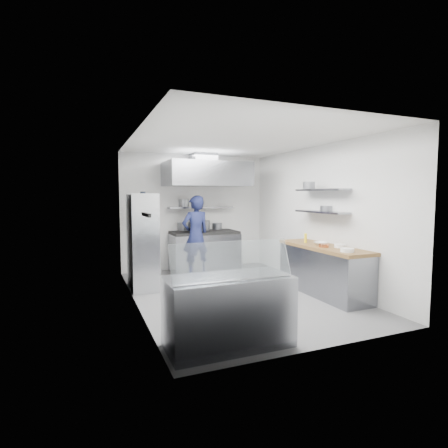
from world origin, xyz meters
name	(u,v)px	position (x,y,z in m)	size (l,w,h in m)	color
floor	(236,294)	(0.00, 0.00, 0.00)	(5.00, 5.00, 0.00)	#545456
ceiling	(237,140)	(0.00, 0.00, 2.80)	(5.00, 5.00, 0.00)	silver
wall_back	(195,212)	(0.00, 2.50, 1.40)	(3.60, 0.02, 2.80)	white
wall_front	(325,232)	(0.00, -2.50, 1.40)	(3.60, 0.02, 2.80)	white
wall_left	(135,221)	(-1.80, 0.00, 1.40)	(5.00, 0.02, 2.80)	white
wall_right	(318,216)	(1.80, 0.00, 1.40)	(5.00, 0.02, 2.80)	white
gas_range	(204,252)	(0.10, 2.10, 0.45)	(1.60, 0.80, 0.90)	gray
cooktop	(204,232)	(0.10, 2.10, 0.93)	(1.57, 0.78, 0.06)	black
stock_pot_left	(184,226)	(-0.31, 2.44, 1.06)	(0.30, 0.30, 0.20)	slate
stock_pot_mid	(202,225)	(0.13, 2.34, 1.08)	(0.38, 0.38, 0.24)	slate
stock_pot_right	(217,226)	(0.56, 2.43, 1.04)	(0.24, 0.24, 0.16)	slate
over_range_shelf	(201,207)	(0.10, 2.34, 1.52)	(1.60, 0.30, 0.04)	gray
shelf_pot_a	(184,203)	(-0.29, 2.51, 1.63)	(0.26, 0.26, 0.18)	slate
extractor_hood	(206,174)	(0.10, 1.93, 2.30)	(1.90, 1.15, 0.55)	gray
hood_duct	(203,159)	(0.10, 2.15, 2.68)	(0.55, 0.55, 0.24)	slate
red_firebox	(145,212)	(-1.25, 2.44, 1.42)	(0.22, 0.10, 0.26)	red
chef	(196,236)	(-0.23, 1.74, 0.91)	(0.66, 0.43, 1.81)	#151B41
wire_rack	(143,242)	(-1.53, 1.02, 0.93)	(0.50, 0.90, 1.85)	silver
rack_bin_a	(142,247)	(-1.53, 1.10, 0.80)	(0.16, 0.20, 0.18)	white
rack_bin_b	(140,221)	(-1.53, 1.32, 1.30)	(0.13, 0.16, 0.15)	yellow
rack_jar	(143,196)	(-1.48, 1.18, 1.80)	(0.11, 0.11, 0.18)	black
knife_strip	(146,215)	(-1.78, -0.90, 1.55)	(0.04, 0.55, 0.05)	black
prep_counter_base	(323,271)	(1.48, -0.60, 0.42)	(0.62, 2.00, 0.84)	gray
prep_counter_top	(324,247)	(1.48, -0.60, 0.87)	(0.65, 2.04, 0.06)	brown
plate_stack_a	(347,250)	(1.38, -1.33, 0.93)	(0.22, 0.22, 0.06)	white
plate_stack_b	(340,246)	(1.60, -0.91, 0.93)	(0.21, 0.21, 0.06)	white
copper_pan	(324,245)	(1.36, -0.76, 0.93)	(0.18, 0.18, 0.06)	#B45D32
squeeze_bottle	(306,238)	(1.41, -0.14, 0.99)	(0.05, 0.05, 0.18)	yellow
mixing_bowl	(321,243)	(1.48, -0.52, 0.93)	(0.23, 0.23, 0.06)	white
wall_shelf_lower	(321,212)	(1.64, -0.30, 1.50)	(0.30, 1.30, 0.04)	gray
wall_shelf_upper	(322,190)	(1.64, -0.30, 1.92)	(0.30, 1.30, 0.04)	gray
shelf_pot_c	(326,208)	(1.75, -0.31, 1.57)	(0.24, 0.24, 0.10)	slate
shelf_pot_d	(309,185)	(1.53, -0.05, 2.01)	(0.23, 0.23, 0.14)	slate
display_case	(228,311)	(-1.00, -2.00, 0.42)	(1.50, 0.70, 0.85)	gray
display_glass	(233,260)	(-1.00, -2.12, 1.07)	(1.47, 0.02, 0.45)	silver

